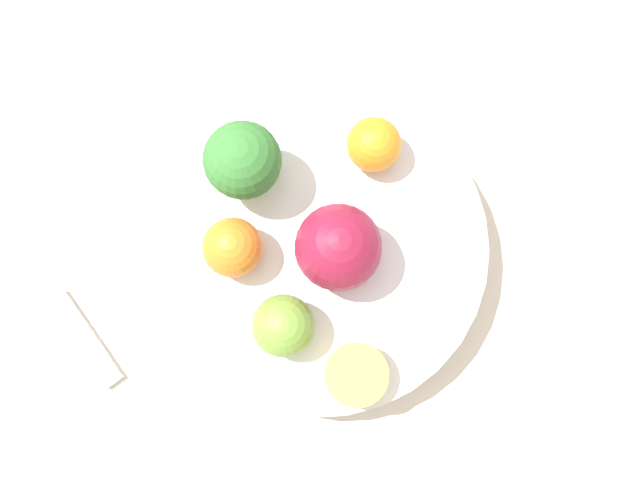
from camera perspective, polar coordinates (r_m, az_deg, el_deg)
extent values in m
plane|color=gray|center=(0.55, 0.00, -1.50)|extent=(6.00, 6.00, 0.00)
cube|color=beige|center=(0.54, 0.00, -1.32)|extent=(1.20, 1.20, 0.02)
cylinder|color=white|center=(0.51, 0.00, -0.70)|extent=(0.26, 0.26, 0.04)
cylinder|color=#99C17A|center=(0.49, -6.67, 6.13)|extent=(0.02, 0.02, 0.02)
sphere|color=#387A33|center=(0.46, -7.10, 7.25)|extent=(0.06, 0.06, 0.06)
sphere|color=olive|center=(0.45, -3.39, -7.82)|extent=(0.05, 0.05, 0.05)
sphere|color=maroon|center=(0.45, 1.90, -0.38)|extent=(0.06, 0.06, 0.06)
sphere|color=orange|center=(0.47, -8.00, -0.68)|extent=(0.04, 0.04, 0.04)
sphere|color=orange|center=(0.49, 4.93, 8.69)|extent=(0.04, 0.04, 0.04)
cylinder|color=#F4CC4C|center=(0.47, 3.31, -12.18)|extent=(0.05, 0.05, 0.02)
cube|color=silver|center=(0.55, -20.63, -8.48)|extent=(0.04, 0.09, 0.01)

